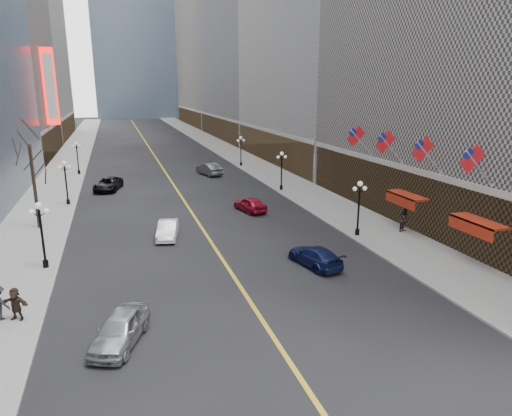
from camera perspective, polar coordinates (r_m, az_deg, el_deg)
sidewalk_east at (r=75.53m, az=-1.08°, el=5.84°), size 6.00×230.00×0.15m
sidewalk_west at (r=72.99m, az=-22.77°, el=4.36°), size 6.00×230.00×0.15m
lane_line at (r=82.79m, az=-12.46°, el=6.24°), size 0.25×200.00×0.02m
bldg_east_c at (r=114.38m, az=1.65°, el=21.01°), size 26.60×40.60×48.80m
bldg_east_d at (r=156.24m, az=-3.82°, el=21.91°), size 26.60×46.60×62.80m
streetlamp_east_1 at (r=37.78m, az=12.75°, el=0.68°), size 1.26×0.44×4.52m
streetlamp_east_2 at (r=53.77m, az=3.21°, el=5.18°), size 1.26×0.44×4.52m
streetlamp_east_3 at (r=70.73m, az=-1.91°, el=7.53°), size 1.26×0.44×4.52m
streetlamp_west_1 at (r=33.30m, az=-25.27°, el=-2.31°), size 1.26×0.44×4.52m
streetlamp_west_2 at (r=50.72m, az=-22.70°, el=3.46°), size 1.26×0.44×4.52m
streetlamp_west_3 at (r=68.44m, az=-21.45°, el=6.27°), size 1.26×0.44×4.52m
flag_2 at (r=32.68m, az=25.61°, el=5.26°), size 2.87×0.12×2.87m
flag_3 at (r=36.46m, az=20.33°, el=6.65°), size 2.87×0.12×2.87m
flag_4 at (r=40.51m, az=16.05°, el=7.73°), size 2.87×0.12×2.87m
flag_5 at (r=44.75m, az=12.55°, el=8.57°), size 2.87×0.12×2.87m
awning_b at (r=34.06m, az=25.81°, el=-1.70°), size 1.40×4.00×0.93m
awning_c at (r=40.04m, az=18.12°, el=1.36°), size 1.40×4.00×0.93m
theatre_marquee at (r=82.16m, az=-24.35°, el=13.65°), size 2.00×0.55×12.00m
tree_west_far at (r=42.58m, az=-26.32°, el=5.66°), size 3.60×3.60×7.92m
car_nb_near at (r=23.39m, az=-16.63°, el=-14.29°), size 3.40×4.84×1.53m
car_nb_mid at (r=37.84m, az=-10.98°, el=-2.67°), size 2.34×4.46×1.40m
car_nb_far at (r=57.10m, az=-18.01°, el=2.86°), size 3.84×5.93×1.52m
car_sb_near at (r=31.78m, az=7.38°, el=-5.98°), size 2.86×4.97×1.36m
car_sb_mid at (r=45.04m, az=-0.74°, el=0.49°), size 2.74×4.65×1.49m
car_sb_far at (r=64.37m, az=-5.87°, el=4.88°), size 3.05×5.43×1.70m
ped_east_walk at (r=40.19m, az=18.11°, el=-1.46°), size 1.09×0.92×1.97m
ped_west_far at (r=27.22m, az=-27.86°, el=-10.55°), size 1.67×1.16×1.77m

